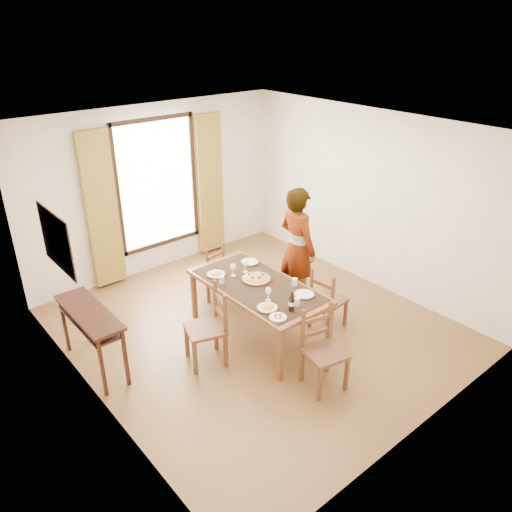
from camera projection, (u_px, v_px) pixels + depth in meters
ground at (256, 327)px, 6.87m from camera, size 5.00×5.00×0.00m
room_shell at (249, 221)px, 6.28m from camera, size 4.60×5.10×2.74m
console_table at (90, 319)px, 5.82m from camera, size 0.38×1.20×0.80m
dining_table at (258, 289)px, 6.44m from camera, size 0.95×1.90×0.76m
chair_west at (208, 329)px, 6.01m from camera, size 0.56×0.56×1.01m
chair_north at (209, 271)px, 7.48m from camera, size 0.45×0.45×0.88m
chair_south at (323, 352)px, 5.64m from camera, size 0.51×0.51×0.97m
chair_east at (327, 301)px, 6.68m from camera, size 0.45×0.45×0.90m
man at (297, 248)px, 7.06m from camera, size 0.69×0.48×1.80m
plate_sw at (267, 307)px, 5.88m from camera, size 0.27×0.27×0.05m
plate_se at (304, 293)px, 6.16m from camera, size 0.27×0.27×0.05m
plate_nw at (216, 273)px, 6.63m from camera, size 0.27×0.27×0.05m
plate_ne at (250, 261)px, 6.96m from camera, size 0.27×0.27×0.05m
pasta_platter at (256, 276)px, 6.51m from camera, size 0.40×0.40×0.10m
caprese_plate at (278, 316)px, 5.70m from camera, size 0.20×0.20×0.04m
wine_glass_a at (268, 294)px, 6.02m from camera, size 0.08×0.08×0.18m
wine_glass_b at (245, 266)px, 6.68m from camera, size 0.08×0.08×0.18m
wine_glass_c at (233, 270)px, 6.58m from camera, size 0.08×0.08×0.18m
tumbler_a at (295, 282)px, 6.37m from camera, size 0.07×0.07×0.10m
tumbler_b at (222, 280)px, 6.42m from camera, size 0.07×0.07×0.10m
tumbler_c at (297, 302)px, 5.93m from camera, size 0.07×0.07×0.10m
wine_bottle at (292, 302)px, 5.79m from camera, size 0.07×0.07×0.25m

